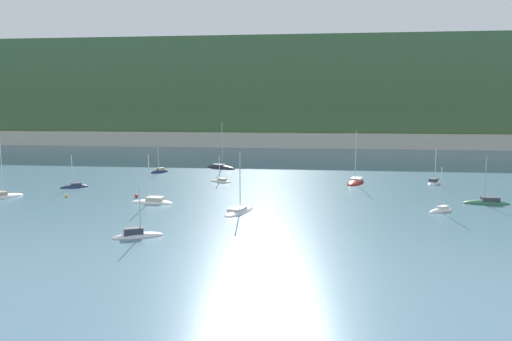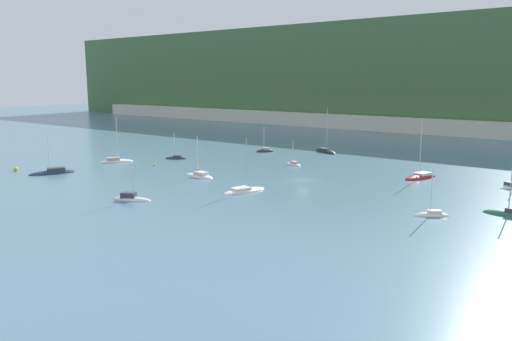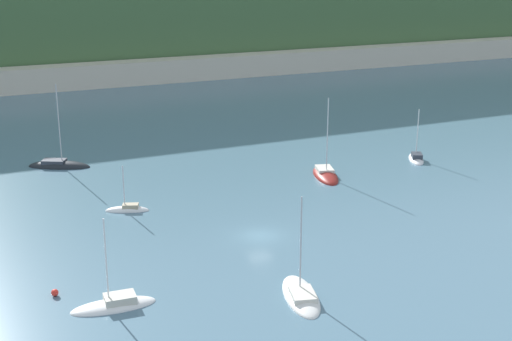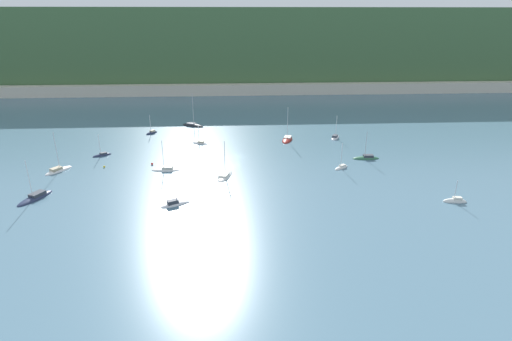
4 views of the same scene
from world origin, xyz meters
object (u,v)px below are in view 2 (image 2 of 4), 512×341
mooring_buoy_1 (16,169)px  sailboat_5 (432,215)px  sailboat_7 (420,178)px  mooring_buoy_0 (154,165)px  sailboat_2 (244,191)px  sailboat_3 (326,152)px  sailboat_13 (512,215)px  mooring_buoy_2 (199,170)px  sailboat_10 (131,199)px  sailboat_8 (293,164)px  sailboat_4 (116,162)px  sailboat_1 (53,173)px  sailboat_6 (176,159)px  sailboat_12 (199,176)px  sailboat_9 (265,151)px

mooring_buoy_1 → sailboat_5: bearing=12.5°
sailboat_7 → mooring_buoy_0: size_ratio=22.82×
sailboat_2 → sailboat_3: bearing=29.5°
sailboat_13 → mooring_buoy_0: sailboat_13 is taller
mooring_buoy_1 → mooring_buoy_2: bearing=37.1°
sailboat_10 → mooring_buoy_0: 31.70m
sailboat_8 → sailboat_5: bearing=170.1°
sailboat_4 → sailboat_13: (81.52, 4.69, -0.01)m
sailboat_10 → sailboat_13: size_ratio=0.79×
sailboat_4 → sailboat_1: bearing=-141.7°
sailboat_3 → sailboat_8: size_ratio=2.09×
sailboat_4 → mooring_buoy_2: size_ratio=17.20×
sailboat_3 → mooring_buoy_1: (-37.39, -62.72, 0.34)m
sailboat_5 → sailboat_1: bearing=-25.1°
sailboat_3 → sailboat_8: (4.11, -21.45, 0.00)m
sailboat_8 → mooring_buoy_2: (-11.29, -18.42, 0.23)m
sailboat_3 → sailboat_6: sailboat_3 is taller
sailboat_7 → sailboat_6: bearing=-60.1°
sailboat_4 → sailboat_5: (72.78, -2.06, -0.02)m
sailboat_8 → sailboat_7: bearing=-153.6°
sailboat_8 → mooring_buoy_0: size_ratio=11.88×
sailboat_8 → mooring_buoy_0: sailboat_8 is taller
sailboat_2 → sailboat_13: bearing=-59.3°
sailboat_8 → sailboat_6: bearing=42.1°
sailboat_4 → sailboat_10: size_ratio=1.64×
sailboat_8 → sailboat_3: bearing=-57.4°
sailboat_6 → sailboat_13: 74.32m
sailboat_2 → sailboat_8: size_ratio=1.60×
sailboat_12 → mooring_buoy_2: 5.89m
sailboat_4 → sailboat_6: size_ratio=1.57×
mooring_buoy_0 → sailboat_3: bearing=64.8°
sailboat_2 → sailboat_10: sailboat_2 is taller
sailboat_8 → mooring_buoy_1: bearing=66.6°
sailboat_6 → mooring_buoy_1: size_ratio=8.11×
sailboat_2 → sailboat_6: bearing=78.9°
sailboat_1 → sailboat_8: bearing=162.9°
sailboat_9 → mooring_buoy_2: size_ratio=11.41×
sailboat_6 → sailboat_12: sailboat_12 is taller
sailboat_7 → sailboat_9: (-44.67, 10.14, 0.03)m
sailboat_8 → sailboat_10: (-2.04, -43.07, 0.06)m
sailboat_4 → sailboat_6: sailboat_4 is taller
sailboat_4 → sailboat_8: size_ratio=1.81×
sailboat_5 → sailboat_13: sailboat_13 is taller
sailboat_9 → mooring_buoy_0: bearing=26.8°
sailboat_5 → sailboat_9: sailboat_5 is taller
sailboat_2 → sailboat_10: size_ratio=1.45×
sailboat_3 → sailboat_7: size_ratio=1.09×
sailboat_1 → sailboat_10: (30.70, -4.93, 0.03)m
mooring_buoy_1 → sailboat_13: bearing=15.4°
sailboat_1 → sailboat_3: (28.63, 59.59, -0.03)m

